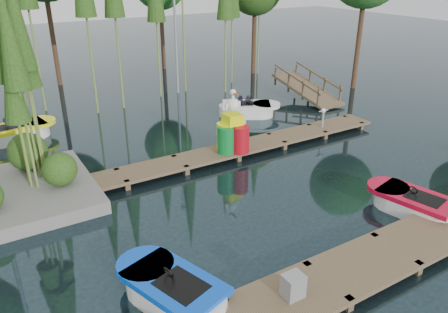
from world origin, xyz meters
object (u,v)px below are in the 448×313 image
boat_blue (173,291)px  boat_yellow_far (18,132)px  yellow_barrel (226,137)px  utility_cabinet (293,286)px  drum_cluster (234,133)px  boat_red (414,204)px

boat_blue → boat_yellow_far: boat_yellow_far is taller
yellow_barrel → utility_cabinet: bearing=-111.4°
boat_blue → drum_cluster: bearing=29.3°
utility_cabinet → drum_cluster: 7.47m
yellow_barrel → drum_cluster: (0.23, -0.16, 0.15)m
drum_cluster → boat_red: bearing=-68.4°
boat_red → yellow_barrel: size_ratio=2.82×
utility_cabinet → drum_cluster: bearing=66.5°
boat_red → utility_cabinet: 5.37m
boat_red → boat_yellow_far: (-8.55, 11.59, 0.04)m
drum_cluster → utility_cabinet: bearing=-113.5°
boat_blue → drum_cluster: 7.38m
boat_yellow_far → yellow_barrel: (6.05, -5.72, 0.50)m
boat_yellow_far → boat_blue: bearing=-73.2°
drum_cluster → boat_yellow_far: bearing=136.9°
yellow_barrel → boat_red: bearing=-66.9°
boat_red → boat_yellow_far: boat_yellow_far is taller
boat_yellow_far → drum_cluster: drum_cluster is taller
boat_yellow_far → boat_red: bearing=-43.6°
utility_cabinet → yellow_barrel: yellow_barrel is taller
boat_blue → boat_red: (7.20, -0.26, -0.01)m
boat_yellow_far → drum_cluster: bearing=-33.1°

